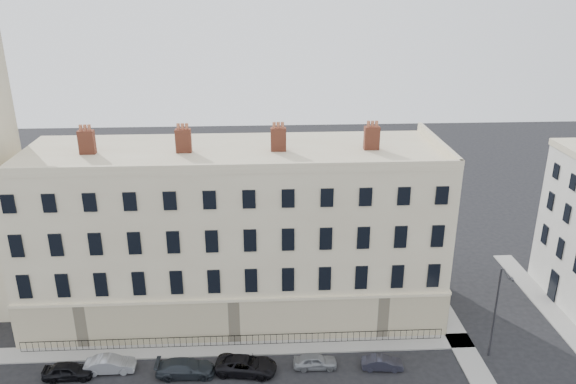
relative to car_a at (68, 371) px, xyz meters
name	(u,v)px	position (x,y,z in m)	size (l,w,h in m)	color
terrace	(235,232)	(12.65, 9.85, 6.85)	(36.22, 12.22, 17.00)	beige
pavement_terrace	(186,350)	(8.62, 2.89, -0.59)	(48.00, 2.00, 0.12)	gray
pavement_east_return	(448,321)	(31.62, 5.89, -0.59)	(2.00, 24.00, 0.12)	gray
pavement_adjacent	(546,305)	(41.62, 7.89, -0.59)	(2.00, 20.00, 0.12)	gray
railings	(235,340)	(12.62, 3.29, -0.09)	(35.00, 0.04, 0.96)	black
car_a	(68,371)	(0.00, 0.00, 0.00)	(1.52, 3.79, 1.29)	black
car_b	(110,364)	(3.03, 0.60, -0.01)	(1.34, 3.85, 1.27)	gray
car_c	(186,368)	(8.97, -0.17, 0.01)	(1.85, 4.55, 1.32)	#21262C
car_d	(246,365)	(13.65, -0.10, 0.02)	(2.19, 4.75, 1.32)	black
car_e	(315,361)	(19.07, 0.21, -0.06)	(1.39, 3.45, 1.17)	gray
car_f	(382,363)	(24.31, -0.24, -0.11)	(1.13, 3.24, 1.07)	#21222D
streetlamp	(496,309)	(33.39, 0.84, 3.80)	(0.44, 1.73, 8.02)	#333339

